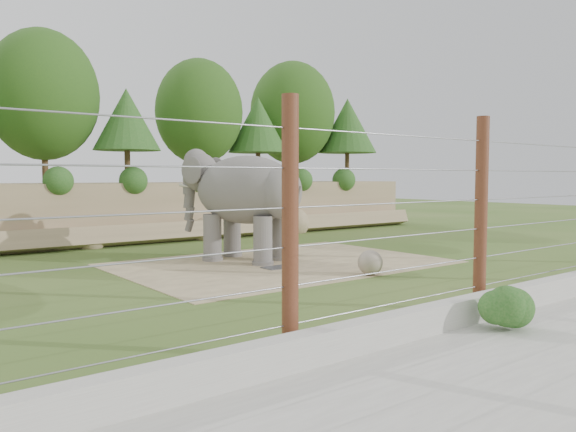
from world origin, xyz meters
TOP-DOWN VIEW (x-y plane):
  - ground at (0.00, 0.00)m, footprint 90.00×90.00m
  - back_embankment at (0.59, 12.68)m, footprint 30.00×5.52m
  - dirt_patch at (0.50, 3.00)m, footprint 10.00×7.00m
  - drain_grate at (-0.10, 2.29)m, footprint 1.00×0.60m
  - elephant at (-0.03, 4.19)m, footprint 3.60×4.87m
  - stone_ball at (1.13, -0.30)m, footprint 0.70×0.70m
  - retaining_wall at (0.00, -5.00)m, footprint 26.00×0.35m
  - barrier_fence at (0.00, -4.50)m, footprint 20.26×0.26m
  - walkway_shrub at (-1.05, -5.80)m, footprint 0.77×0.77m

SIDE VIEW (x-z plane):
  - ground at x=0.00m, z-range 0.00..0.00m
  - dirt_patch at x=0.50m, z-range 0.00..0.02m
  - drain_grate at x=-0.10m, z-range 0.02..0.05m
  - retaining_wall at x=0.00m, z-range 0.00..0.50m
  - stone_ball at x=1.13m, z-range 0.02..0.72m
  - walkway_shrub at x=-1.05m, z-range 0.01..0.78m
  - elephant at x=-0.03m, z-range 0.00..3.62m
  - barrier_fence at x=0.00m, z-range 0.00..4.00m
  - back_embankment at x=0.59m, z-range -0.42..8.35m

